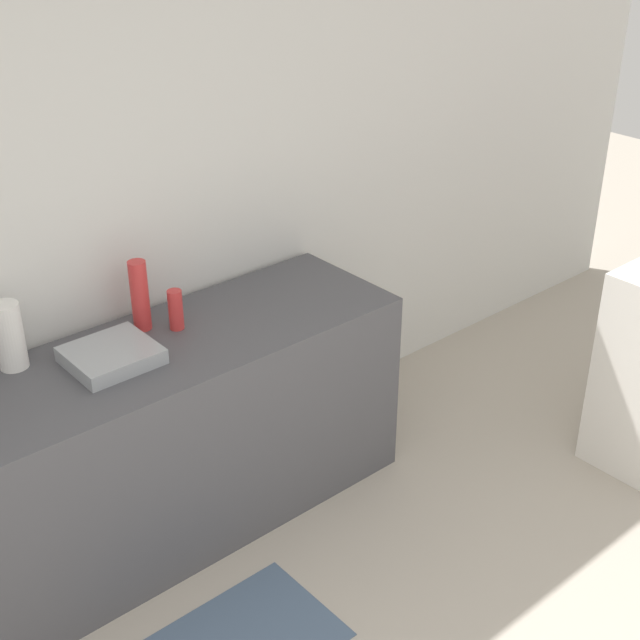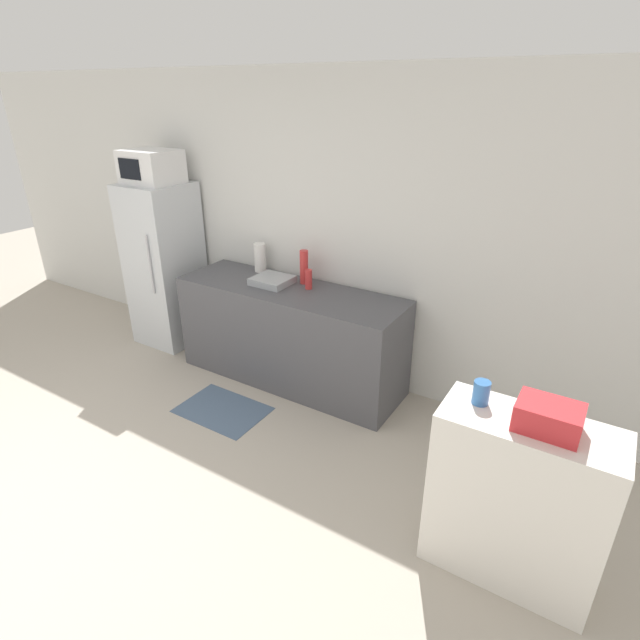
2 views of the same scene
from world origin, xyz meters
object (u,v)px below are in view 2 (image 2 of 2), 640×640
at_px(bottle_short, 309,279).
at_px(jar, 481,393).
at_px(refrigerator, 165,265).
at_px(paper_towel_roll, 260,258).
at_px(microwave, 151,167).
at_px(bottle_tall, 304,267).
at_px(basket, 548,417).

relative_size(bottle_short, jar, 1.35).
height_order(refrigerator, paper_towel_roll, refrigerator).
bearing_deg(refrigerator, microwave, -107.31).
relative_size(refrigerator, bottle_short, 9.58).
distance_m(bottle_short, jar, 2.06).
bearing_deg(jar, refrigerator, 163.43).
distance_m(bottle_tall, basket, 2.49).
bearing_deg(bottle_tall, microwave, -174.00).
bearing_deg(jar, paper_towel_roll, 152.48).
bearing_deg(bottle_tall, paper_towel_roll, 174.22).
bearing_deg(refrigerator, bottle_tall, 5.96).
xyz_separation_m(bottle_short, basket, (2.06, -1.14, 0.08)).
height_order(refrigerator, bottle_tall, refrigerator).
xyz_separation_m(refrigerator, bottle_short, (1.68, 0.07, 0.15)).
xyz_separation_m(basket, paper_towel_roll, (-2.69, 1.28, -0.03)).
bearing_deg(bottle_short, jar, -32.07).
distance_m(refrigerator, paper_towel_roll, 1.09).
relative_size(jar, paper_towel_roll, 0.47).
height_order(refrigerator, basket, refrigerator).
xyz_separation_m(microwave, jar, (3.42, -1.02, -0.73)).
xyz_separation_m(bottle_tall, basket, (2.17, -1.23, 0.02)).
xyz_separation_m(refrigerator, basket, (3.74, -1.07, 0.23)).
relative_size(basket, jar, 2.31).
height_order(refrigerator, microwave, microwave).
bearing_deg(basket, refrigerator, 164.07).
xyz_separation_m(microwave, paper_towel_roll, (1.05, 0.22, -0.76)).
height_order(microwave, jar, microwave).
bearing_deg(jar, bottle_short, 147.93).
bearing_deg(microwave, bottle_tall, 6.00).
height_order(jar, paper_towel_roll, paper_towel_roll).
xyz_separation_m(microwave, bottle_tall, (1.57, 0.17, -0.74)).
bearing_deg(microwave, bottle_short, 2.57).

